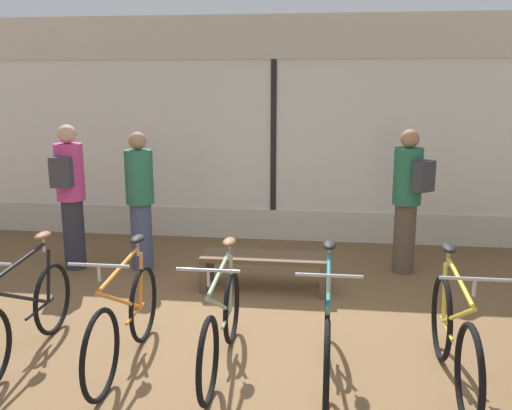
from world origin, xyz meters
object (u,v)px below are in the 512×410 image
(bicycle_center_left, at_px, (125,321))
(customer_near_rack, at_px, (408,197))
(bicycle_left, at_px, (23,316))
(bicycle_center_right, at_px, (327,332))
(bicycle_right, at_px, (454,338))
(bicycle_center, at_px, (221,325))
(display_bench, at_px, (264,261))
(customer_mid_floor, at_px, (140,198))
(customer_by_window, at_px, (70,192))

(bicycle_center_left, bearing_deg, customer_near_rack, 46.31)
(bicycle_left, bearing_deg, bicycle_center_right, -0.17)
(bicycle_center_right, relative_size, customer_near_rack, 0.98)
(bicycle_center_right, bearing_deg, bicycle_right, -0.26)
(bicycle_center_left, bearing_deg, bicycle_right, -0.19)
(bicycle_left, xyz_separation_m, bicycle_center, (1.68, 0.06, -0.01))
(bicycle_left, relative_size, bicycle_center_right, 1.00)
(bicycle_center, bearing_deg, bicycle_center_right, -4.28)
(bicycle_center, distance_m, display_bench, 1.81)
(bicycle_center, xyz_separation_m, customer_mid_floor, (-1.46, 2.36, 0.52))
(bicycle_center_left, height_order, bicycle_right, bicycle_right)
(bicycle_left, xyz_separation_m, bicycle_right, (3.49, -0.01, 0.02))
(display_bench, distance_m, customer_by_window, 2.56)
(bicycle_center, xyz_separation_m, bicycle_right, (1.81, -0.07, 0.03))
(display_bench, bearing_deg, customer_near_rack, 27.03)
(bicycle_center, distance_m, bicycle_center_right, 0.85)
(customer_near_rack, xyz_separation_m, customer_by_window, (-4.08, -0.39, 0.02))
(bicycle_center_left, xyz_separation_m, display_bench, (0.94, 1.86, -0.05))
(display_bench, distance_m, customer_near_rack, 1.94)
(bicycle_right, distance_m, customer_by_window, 4.75)
(customer_near_rack, height_order, customer_by_window, customer_by_window)
(bicycle_left, height_order, bicycle_right, bicycle_right)
(display_bench, xyz_separation_m, customer_near_rack, (1.64, 0.84, 0.61))
(bicycle_center_left, height_order, display_bench, bicycle_center_left)
(bicycle_center, height_order, bicycle_center_right, bicycle_center_right)
(display_bench, distance_m, customer_mid_floor, 1.79)
(bicycle_left, distance_m, bicycle_center, 1.68)
(bicycle_center_left, xyz_separation_m, bicycle_right, (2.60, -0.01, 0.01))
(bicycle_center_left, xyz_separation_m, bicycle_center_right, (1.65, -0.00, 0.00))
(bicycle_center, bearing_deg, customer_by_window, 135.61)
(display_bench, bearing_deg, bicycle_right, -48.35)
(bicycle_center_left, relative_size, bicycle_center_right, 0.98)
(customer_near_rack, bearing_deg, customer_by_window, -174.52)
(customer_near_rack, bearing_deg, bicycle_center, -124.05)
(bicycle_center, relative_size, customer_mid_floor, 0.97)
(bicycle_right, bearing_deg, customer_by_window, 150.58)
(bicycle_left, height_order, bicycle_center, bicycle_left)
(bicycle_center_left, xyz_separation_m, customer_near_rack, (2.58, 2.70, 0.56))
(bicycle_left, distance_m, bicycle_right, 3.49)
(display_bench, relative_size, customer_near_rack, 0.80)
(bicycle_center_left, xyz_separation_m, customer_by_window, (-1.50, 2.31, 0.58))
(bicycle_right, distance_m, display_bench, 2.50)
(bicycle_left, bearing_deg, display_bench, 45.54)
(bicycle_center_left, distance_m, customer_by_window, 2.81)
(bicycle_left, height_order, display_bench, bicycle_left)
(bicycle_left, height_order, customer_mid_floor, customer_mid_floor)
(display_bench, bearing_deg, bicycle_center_left, -116.76)
(customer_near_rack, height_order, customer_mid_floor, customer_near_rack)
(bicycle_center_left, distance_m, bicycle_center, 0.80)
(bicycle_left, bearing_deg, customer_mid_floor, 84.76)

